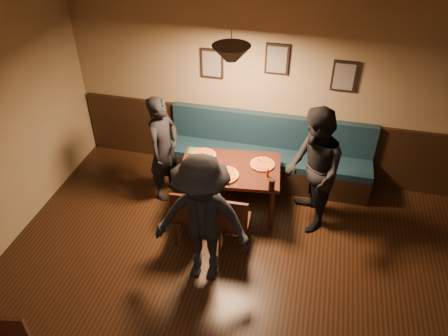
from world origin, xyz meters
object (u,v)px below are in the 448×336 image
Objects in this scene: booth_bench at (268,153)px; dining_table at (230,188)px; diner_left at (164,149)px; soda_glass at (272,185)px; diner_front at (202,222)px; chair_near_right at (234,219)px; chair_near_left at (190,213)px; tabasco_bottle at (268,173)px; diner_right at (313,171)px.

dining_table is (-0.40, -0.74, -0.15)m from booth_bench.
dining_table is at bearing -82.26° from diner_left.
soda_glass is at bearing -92.21° from diner_left.
diner_left is 0.93× the size of diner_front.
chair_near_right is (-0.19, -1.40, -0.08)m from booth_bench.
chair_near_left is (-0.76, -1.43, -0.07)m from booth_bench.
chair_near_right is (0.21, -0.66, 0.06)m from dining_table.
diner_left is at bearing 144.73° from chair_near_right.
chair_near_left reaches higher than dining_table.
soda_glass reaches higher than dining_table.
diner_front reaches higher than soda_glass.
dining_table is 9.84× the size of tabasco_bottle.
chair_near_right is 0.53× the size of diner_left.
diner_right is at bearing 19.98° from chair_near_left.
diner_right is (0.67, -0.77, 0.36)m from booth_bench.
diner_right reaches higher than soda_glass.
dining_table is 1.19m from diner_right.
booth_bench reaches higher than soda_glass.
diner_right is (2.04, -0.13, 0.07)m from diner_left.
dining_table is 7.88× the size of soda_glass.
soda_glass is at bearing 52.25° from diner_front.
chair_near_left is 1.06m from diner_left.
soda_glass is (0.60, -0.35, 0.44)m from dining_table.
dining_table is 0.77× the size of diner_right.
tabasco_bottle is (0.51, -0.09, 0.42)m from dining_table.
booth_bench is 2.27× the size of dining_table.
diner_right reaches higher than tabasco_bottle.
diner_front reaches higher than dining_table.
diner_right is at bearing 33.96° from soda_glass.
diner_left is at bearing 167.06° from dining_table.
chair_near_left is at bearing -124.56° from dining_table.
chair_near_right is (0.57, 0.03, -0.01)m from chair_near_left.
diner_front reaches higher than chair_near_left.
soda_glass is at bearing -36.85° from dining_table.
diner_front is 1.26m from tabasco_bottle.
diner_front is at bearing -61.25° from diner_right.
tabasco_bottle is at bearing -102.20° from diner_right.
dining_table is at bearing 105.27° from chair_near_right.
diner_front is (0.93, -1.32, 0.06)m from diner_left.
dining_table is at bearing -109.64° from diner_right.
booth_bench reaches higher than chair_near_left.
diner_right is 12.76× the size of tabasco_bottle.
soda_glass reaches higher than tabasco_bottle.
diner_right is (1.44, 0.66, 0.42)m from chair_near_left.
diner_right is (1.08, -0.03, 0.50)m from dining_table.
diner_right is at bearing 33.91° from chair_near_right.
diner_right is 1.63m from diner_front.
tabasco_bottle is (1.48, -0.19, -0.01)m from diner_left.
diner_right is at bearing 45.38° from diner_front.
diner_left is (-1.37, -0.64, 0.28)m from booth_bench.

